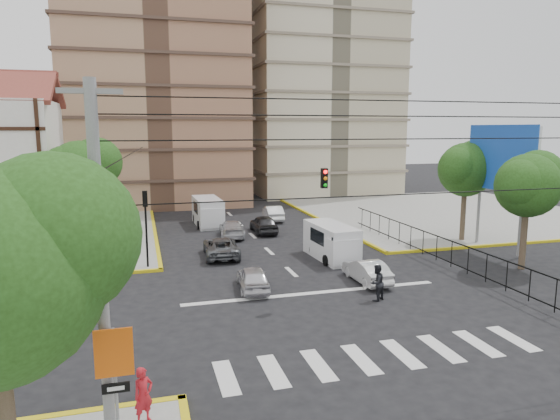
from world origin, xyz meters
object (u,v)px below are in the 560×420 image
object	(u,v)px
car_silver_front_left	(253,278)
pedestrian_crosswalk	(377,283)
traffic_light_nw	(146,216)
district_sign	(115,364)
van_right_lane	(333,243)
car_white_front_right	(367,271)
van_left_lane	(208,213)
pedestrian_sw_corner	(143,395)

from	to	relation	value
car_silver_front_left	pedestrian_crosswalk	size ratio (longest dim) A/B	2.05
traffic_light_nw	pedestrian_crosswalk	bearing A→B (deg)	-39.31
traffic_light_nw	district_sign	size ratio (longest dim) A/B	1.38
van_right_lane	car_white_front_right	bearing A→B (deg)	-93.27
car_white_front_right	district_sign	bearing A→B (deg)	42.72
van_right_lane	pedestrian_crosswalk	xyz separation A→B (m)	(-0.78, -7.52, -0.17)
car_white_front_right	pedestrian_crosswalk	distance (m)	2.87
van_left_lane	pedestrian_crosswalk	distance (m)	21.10
van_left_lane	van_right_lane	bearing A→B (deg)	-67.23
pedestrian_sw_corner	traffic_light_nw	bearing A→B (deg)	56.88
pedestrian_sw_corner	pedestrian_crosswalk	bearing A→B (deg)	3.36
car_white_front_right	pedestrian_sw_corner	world-z (taller)	pedestrian_sw_corner
car_silver_front_left	pedestrian_sw_corner	distance (m)	11.92
van_right_lane	van_left_lane	bearing A→B (deg)	111.16
traffic_light_nw	van_left_lane	bearing A→B (deg)	67.00
traffic_light_nw	pedestrian_sw_corner	distance (m)	16.05
district_sign	pedestrian_sw_corner	distance (m)	2.00
car_silver_front_left	car_white_front_right	xyz separation A→B (m)	(6.05, -0.39, 0.00)
van_left_lane	pedestrian_crosswalk	world-z (taller)	van_left_lane
car_silver_front_left	traffic_light_nw	bearing A→B (deg)	-41.08
district_sign	car_silver_front_left	distance (m)	13.34
car_white_front_right	van_right_lane	bearing A→B (deg)	-90.34
pedestrian_crosswalk	pedestrian_sw_corner	bearing A→B (deg)	5.26
district_sign	van_right_lane	distance (m)	20.20
van_right_lane	district_sign	bearing A→B (deg)	-130.23
pedestrian_sw_corner	pedestrian_crosswalk	xyz separation A→B (m)	(10.66, 7.49, -0.06)
van_right_lane	pedestrian_crosswalk	distance (m)	7.56
car_white_front_right	pedestrian_crosswalk	world-z (taller)	pedestrian_crosswalk
traffic_light_nw	car_silver_front_left	distance (m)	7.71
van_right_lane	pedestrian_crosswalk	bearing A→B (deg)	-99.41
car_silver_front_left	pedestrian_crosswalk	world-z (taller)	pedestrian_crosswalk
district_sign	car_white_front_right	distance (m)	16.68
traffic_light_nw	car_silver_front_left	xyz separation A→B (m)	(5.02, -5.28, -2.50)
district_sign	car_white_front_right	world-z (taller)	district_sign
van_right_lane	car_white_front_right	xyz separation A→B (m)	(0.02, -4.78, -0.43)
van_right_lane	car_silver_front_left	bearing A→B (deg)	-147.43
district_sign	van_right_lane	xyz separation A→B (m)	(12.05, 16.15, -1.41)
car_silver_front_left	district_sign	bearing A→B (deg)	68.22
pedestrian_crosswalk	car_silver_front_left	bearing A→B (deg)	-60.65
van_right_lane	pedestrian_sw_corner	world-z (taller)	van_right_lane
van_left_lane	pedestrian_sw_corner	bearing A→B (deg)	-103.03
van_left_lane	car_silver_front_left	bearing A→B (deg)	-92.19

